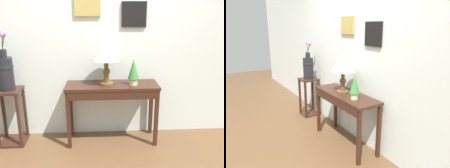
% 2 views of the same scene
% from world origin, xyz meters
% --- Properties ---
extents(back_wall_with_art, '(9.00, 0.13, 2.80)m').
position_xyz_m(back_wall_with_art, '(0.00, 1.32, 1.40)').
color(back_wall_with_art, silver).
rests_on(back_wall_with_art, ground).
extents(console_table, '(1.12, 0.38, 0.76)m').
position_xyz_m(console_table, '(0.10, 1.02, 0.64)').
color(console_table, '#381E14').
rests_on(console_table, ground).
extents(table_lamp, '(0.33, 0.33, 0.54)m').
position_xyz_m(table_lamp, '(0.04, 1.04, 1.16)').
color(table_lamp, brown).
rests_on(table_lamp, console_table).
extents(potted_plant_on_console, '(0.13, 0.13, 0.31)m').
position_xyz_m(potted_plant_on_console, '(0.36, 1.00, 0.94)').
color(potted_plant_on_console, beige).
rests_on(potted_plant_on_console, console_table).
extents(pedestal_stand_left, '(0.32, 0.32, 0.72)m').
position_xyz_m(pedestal_stand_left, '(-1.15, 1.06, 0.36)').
color(pedestal_stand_left, '#381E14').
rests_on(pedestal_stand_left, ground).
extents(flower_vase_tall, '(0.20, 0.20, 0.70)m').
position_xyz_m(flower_vase_tall, '(-1.15, 1.06, 0.96)').
color(flower_vase_tall, black).
rests_on(flower_vase_tall, pedestal_stand_left).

